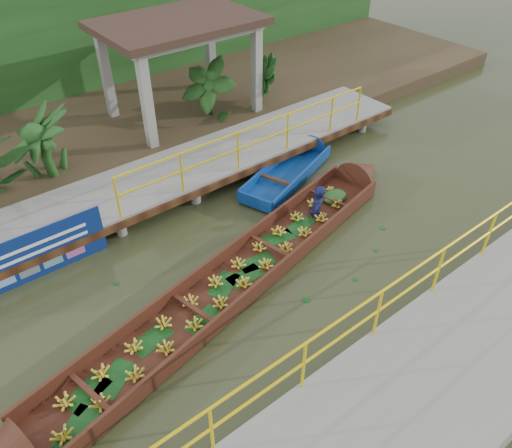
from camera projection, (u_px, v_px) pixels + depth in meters
ground at (227, 280)px, 10.14m from camera, size 80.00×80.00×0.00m
land_strip at (78, 133)px, 14.62m from camera, size 30.00×8.00×0.45m
far_dock at (144, 187)px, 11.96m from camera, size 16.00×2.06×1.66m
near_dock at (434, 387)px, 7.85m from camera, size 18.00×2.40×1.73m
pavilion at (178, 33)px, 13.74m from camera, size 4.40×3.00×3.00m
foliage_backdrop at (32, 50)px, 15.06m from camera, size 30.00×0.80×4.00m
vendor_boat at (243, 271)px, 10.07m from camera, size 11.28×3.42×2.05m
moored_blue_boat at (302, 159)px, 13.59m from camera, size 3.82×2.16×0.89m
blue_banner at (15, 264)px, 9.72m from camera, size 3.66×0.04×1.14m
tropical_plants at (34, 151)px, 11.78m from camera, size 14.28×1.28×1.60m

